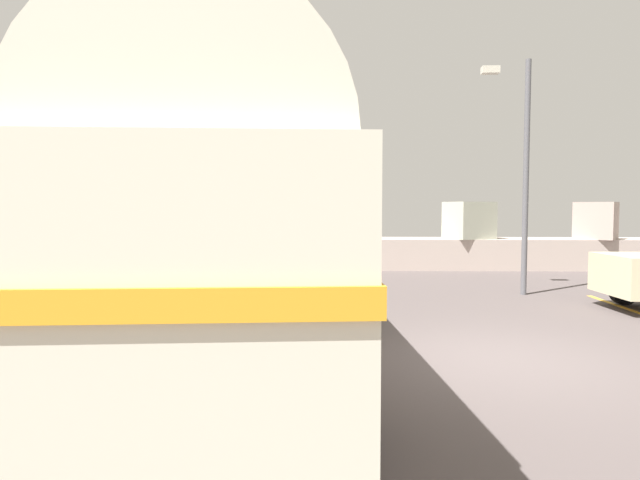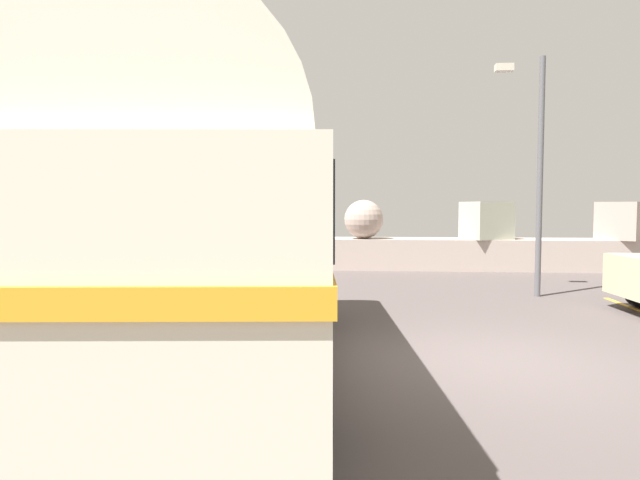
# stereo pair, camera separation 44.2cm
# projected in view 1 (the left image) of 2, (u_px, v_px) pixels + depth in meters

# --- Properties ---
(ground) EXTENTS (32.00, 26.00, 0.02)m
(ground) POSITION_uv_depth(u_px,v_px,m) (497.00, 359.00, 7.75)
(ground) COLOR #524947
(breakwater) EXTENTS (31.36, 2.08, 2.48)m
(breakwater) POSITION_uv_depth(u_px,v_px,m) (407.00, 248.00, 19.45)
(breakwater) COLOR #B4A499
(breakwater) RESTS_ON ground
(vintage_coach) EXTENTS (3.22, 8.77, 3.70)m
(vintage_coach) POSITION_uv_depth(u_px,v_px,m) (238.00, 218.00, 7.23)
(vintage_coach) COLOR black
(vintage_coach) RESTS_ON ground
(lamp_post) EXTENTS (1.04, 0.81, 5.81)m
(lamp_post) POSITION_uv_depth(u_px,v_px,m) (521.00, 163.00, 13.42)
(lamp_post) COLOR #5B5B60
(lamp_post) RESTS_ON ground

